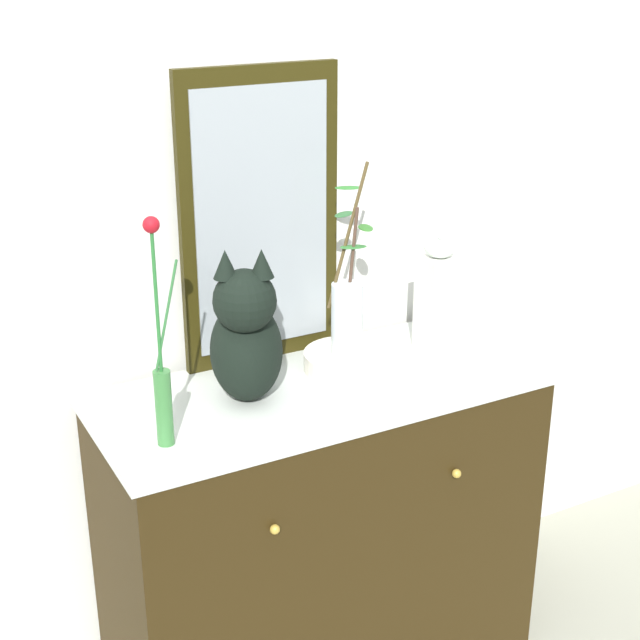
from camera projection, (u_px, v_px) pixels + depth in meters
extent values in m
cube|color=silver|center=(263.00, 211.00, 2.55)|extent=(4.40, 0.08, 2.60)
cube|color=black|center=(320.00, 538.00, 2.60)|extent=(1.15, 0.49, 0.89)
cube|color=silver|center=(320.00, 389.00, 2.43)|extent=(1.17, 0.50, 0.02)
sphere|color=#B79338|center=(275.00, 529.00, 2.17)|extent=(0.02, 0.02, 0.02)
sphere|color=#B79338|center=(457.00, 474.00, 2.40)|extent=(0.02, 0.02, 0.02)
cube|color=black|center=(260.00, 219.00, 2.44)|extent=(0.44, 0.03, 0.78)
cube|color=gray|center=(263.00, 220.00, 2.43)|extent=(0.37, 0.01, 0.69)
ellipsoid|color=black|center=(246.00, 351.00, 2.31)|extent=(0.25, 0.27, 0.25)
sphere|color=black|center=(245.00, 301.00, 2.20)|extent=(0.15, 0.15, 0.15)
cone|color=black|center=(262.00, 263.00, 2.17)|extent=(0.06, 0.06, 0.07)
cone|color=black|center=(225.00, 264.00, 2.16)|extent=(0.06, 0.06, 0.07)
cylinder|color=black|center=(247.00, 362.00, 2.52)|extent=(0.09, 0.15, 0.03)
cylinder|color=#377338|center=(164.00, 408.00, 2.11)|extent=(0.04, 0.04, 0.18)
cylinder|color=#26682D|center=(157.00, 304.00, 2.01)|extent=(0.01, 0.01, 0.32)
sphere|color=#A7111B|center=(151.00, 225.00, 1.95)|extent=(0.04, 0.04, 0.04)
cylinder|color=#2C6532|center=(166.00, 316.00, 2.03)|extent=(0.07, 0.01, 0.25)
cylinder|color=#EEE5CE|center=(347.00, 361.00, 2.50)|extent=(0.23, 0.23, 0.05)
cylinder|color=silver|center=(347.00, 319.00, 2.46)|extent=(0.08, 0.08, 0.19)
cylinder|color=#4A3528|center=(352.00, 259.00, 2.41)|extent=(0.02, 0.04, 0.28)
ellipsoid|color=#2E6B2F|center=(353.00, 247.00, 2.40)|extent=(0.08, 0.05, 0.01)
ellipsoid|color=#2E6A25|center=(366.00, 228.00, 2.39)|extent=(0.06, 0.08, 0.01)
cylinder|color=#4D3E21|center=(347.00, 237.00, 2.39)|extent=(0.09, 0.05, 0.39)
ellipsoid|color=#2D6033|center=(344.00, 214.00, 2.42)|extent=(0.08, 0.06, 0.01)
ellipsoid|color=#2B6E2A|center=(348.00, 188.00, 2.41)|extent=(0.08, 0.06, 0.01)
cube|color=white|center=(437.00, 304.00, 2.59)|extent=(0.09, 0.09, 0.27)
ellipsoid|color=white|center=(440.00, 248.00, 2.53)|extent=(0.08, 0.08, 0.05)
sphere|color=white|center=(441.00, 235.00, 2.52)|extent=(0.02, 0.02, 0.02)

